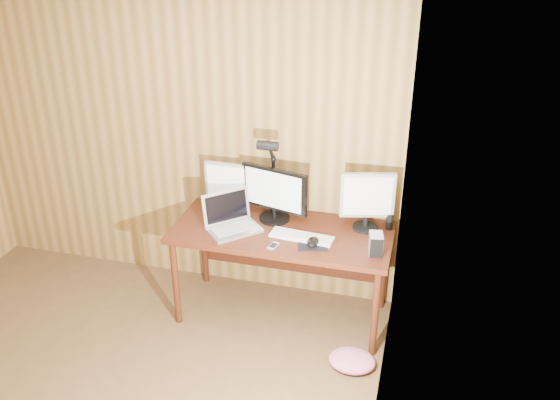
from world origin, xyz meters
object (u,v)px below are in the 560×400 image
at_px(monitor_right, 367,199).
at_px(speaker, 390,221).
at_px(phone, 273,246).
at_px(laptop, 231,220).
at_px(desk, 284,240).
at_px(desk_lamp, 270,165).
at_px(monitor_center, 274,194).
at_px(keyboard, 302,236).
at_px(mouse, 313,242).
at_px(hard_drive, 376,244).
at_px(monitor_left, 227,185).

bearing_deg(monitor_right, speaker, -1.33).
relative_size(phone, speaker, 0.88).
bearing_deg(laptop, phone, -70.13).
height_order(desk, desk_lamp, desk_lamp).
xyz_separation_m(desk, monitor_right, (0.59, 0.11, 0.36)).
xyz_separation_m(monitor_center, keyboard, (0.26, -0.22, -0.20)).
xyz_separation_m(mouse, hard_drive, (0.43, 0.01, 0.05)).
bearing_deg(hard_drive, desk, 152.11).
xyz_separation_m(monitor_center, monitor_left, (-0.39, 0.07, -0.01)).
height_order(mouse, hard_drive, hard_drive).
distance_m(monitor_center, monitor_left, 0.40).
distance_m(phone, speaker, 0.88).
bearing_deg(hard_drive, monitor_left, 152.61).
bearing_deg(phone, speaker, 46.10).
height_order(desk, monitor_right, monitor_right).
bearing_deg(monitor_left, monitor_right, -0.76).
relative_size(phone, desk_lamp, 0.16).
bearing_deg(keyboard, monitor_center, 145.58).
xyz_separation_m(monitor_center, mouse, (0.36, -0.30, -0.19)).
height_order(desk, monitor_center, monitor_center).
height_order(monitor_left, hard_drive, monitor_left).
bearing_deg(mouse, hard_drive, -4.72).
bearing_deg(desk_lamp, phone, -78.33).
bearing_deg(monitor_left, keyboard, -22.47).
bearing_deg(hard_drive, laptop, 164.72).
xyz_separation_m(monitor_left, hard_drive, (1.18, -0.36, -0.14)).
bearing_deg(desk, laptop, -161.00).
xyz_separation_m(desk, monitor_left, (-0.49, 0.14, 0.33)).
bearing_deg(desk_lamp, desk, -52.51).
distance_m(monitor_right, hard_drive, 0.38).
distance_m(hard_drive, phone, 0.70).
height_order(laptop, hard_drive, laptop).
xyz_separation_m(desk, hard_drive, (0.69, -0.22, 0.19)).
relative_size(laptop, desk_lamp, 0.69).
relative_size(desk, mouse, 13.28).
distance_m(laptop, keyboard, 0.54).
bearing_deg(keyboard, laptop, -175.99).
height_order(mouse, desk_lamp, desk_lamp).
bearing_deg(phone, monitor_left, 151.79).
bearing_deg(monitor_center, hard_drive, -5.76).
height_order(desk, hard_drive, hard_drive).
height_order(monitor_right, phone, monitor_right).
relative_size(desk, hard_drive, 11.01).
bearing_deg(speaker, desk, -169.04).
xyz_separation_m(monitor_left, desk_lamp, (0.34, 0.01, 0.20)).
bearing_deg(desk_lamp, keyboard, -49.68).
distance_m(laptop, hard_drive, 1.07).
relative_size(monitor_left, monitor_right, 0.88).
distance_m(monitor_center, keyboard, 0.40).
relative_size(monitor_left, laptop, 0.85).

